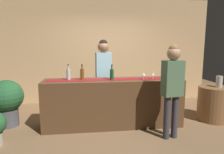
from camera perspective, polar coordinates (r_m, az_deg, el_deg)
The scene contains 14 objects.
ground_plane at distance 4.31m, azimuth 0.34°, elevation -13.29°, with size 10.00×10.00×0.00m, color brown.
back_wall at distance 5.88m, azimuth -2.12°, elevation 7.23°, with size 6.00×0.12×2.90m, color tan.
bar_counter at distance 4.15m, azimuth 0.35°, elevation -7.20°, with size 2.74×0.60×0.95m, color #543821.
counter_runner_cloth at distance 4.04m, azimuth 0.35°, elevation -0.65°, with size 2.61×0.28×0.01m, color maroon.
wine_bottle_green at distance 3.97m, azimuth -0.04°, elevation 0.79°, with size 0.07×0.07×0.30m.
wine_bottle_clear at distance 4.07m, azimuth -12.04°, elevation 0.79°, with size 0.07×0.07×0.30m.
wine_bottle_amber at distance 4.04m, azimuth -8.32°, elevation 0.83°, with size 0.07×0.07×0.30m.
wine_glass_near_customer at distance 4.15m, azimuth 11.35°, elevation 0.85°, with size 0.07×0.07×0.14m.
wine_glass_mid_counter at distance 4.08m, azimuth 8.80°, elevation 0.79°, with size 0.07×0.07×0.14m.
bartender at distance 4.58m, azimuth -2.38°, elevation 2.14°, with size 0.36×0.24×1.75m.
customer_sipping at distance 3.63m, azimuth 16.49°, elevation -1.31°, with size 0.37×0.26×1.65m.
round_side_table at distance 5.00m, azimuth 26.54°, elevation -6.63°, with size 0.68×0.68×0.74m, color brown.
vase_on_side_table at distance 4.90m, azimuth 27.71°, elevation -1.15°, with size 0.13×0.13×0.24m, color #B7B2A8.
potted_plant_tall at distance 4.62m, azimuth -27.23°, elevation -5.66°, with size 0.64×0.64×0.94m.
Camera 1 is at (-0.53, -3.95, 1.64)m, focal length 32.81 mm.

